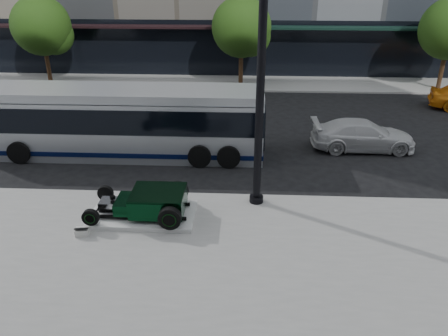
{
  "coord_description": "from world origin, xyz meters",
  "views": [
    {
      "loc": [
        1.36,
        -15.86,
        7.77
      ],
      "look_at": [
        0.66,
        -2.11,
        1.2
      ],
      "focal_mm": 35.0,
      "sensor_mm": 36.0,
      "label": 1
    }
  ],
  "objects_px": {
    "hot_rod": "(152,202)",
    "lamppost": "(260,88)",
    "transit_bus": "(124,121)",
    "white_sedan": "(363,135)"
  },
  "relations": [
    {
      "from": "lamppost",
      "to": "transit_bus",
      "type": "height_order",
      "value": "lamppost"
    },
    {
      "from": "hot_rod",
      "to": "transit_bus",
      "type": "bearing_deg",
      "value": 112.44
    },
    {
      "from": "hot_rod",
      "to": "white_sedan",
      "type": "distance_m",
      "value": 10.5
    },
    {
      "from": "hot_rod",
      "to": "transit_bus",
      "type": "xyz_separation_m",
      "value": [
        -2.27,
        5.49,
        0.79
      ]
    },
    {
      "from": "hot_rod",
      "to": "transit_bus",
      "type": "relative_size",
      "value": 0.27
    },
    {
      "from": "transit_bus",
      "to": "white_sedan",
      "type": "height_order",
      "value": "transit_bus"
    },
    {
      "from": "transit_bus",
      "to": "hot_rod",
      "type": "bearing_deg",
      "value": -67.56
    },
    {
      "from": "hot_rod",
      "to": "lamppost",
      "type": "bearing_deg",
      "value": 19.38
    },
    {
      "from": "white_sedan",
      "to": "hot_rod",
      "type": "bearing_deg",
      "value": 127.28
    },
    {
      "from": "hot_rod",
      "to": "lamppost",
      "type": "xyz_separation_m",
      "value": [
        3.41,
        1.2,
        3.47
      ]
    }
  ]
}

